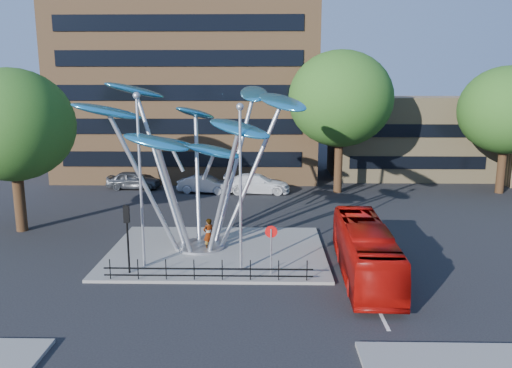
{
  "coord_description": "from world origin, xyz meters",
  "views": [
    {
      "loc": [
        1.73,
        -20.67,
        9.38
      ],
      "look_at": [
        1.24,
        4.0,
        4.36
      ],
      "focal_mm": 35.0,
      "sensor_mm": 36.0,
      "label": 1
    }
  ],
  "objects_px": {
    "tree_far": "(507,110)",
    "no_entry_sign_island": "(271,241)",
    "leaf_sculpture": "(197,129)",
    "red_bus": "(365,250)",
    "parked_car_right": "(257,184)",
    "street_lamp_left": "(140,166)",
    "tree_right": "(340,99)",
    "parked_car_left": "(134,180)",
    "parked_car_mid": "(205,184)",
    "traffic_light_island": "(127,225)",
    "street_lamp_right": "(240,173)",
    "tree_left": "(12,125)",
    "pedestrian": "(209,234)"
  },
  "relations": [
    {
      "from": "traffic_light_island",
      "to": "red_bus",
      "type": "bearing_deg",
      "value": 0.98
    },
    {
      "from": "pedestrian",
      "to": "parked_car_mid",
      "type": "bearing_deg",
      "value": -119.16
    },
    {
      "from": "parked_car_right",
      "to": "tree_right",
      "type": "bearing_deg",
      "value": -85.0
    },
    {
      "from": "street_lamp_left",
      "to": "red_bus",
      "type": "relative_size",
      "value": 0.93
    },
    {
      "from": "tree_far",
      "to": "tree_right",
      "type": "bearing_deg",
      "value": -180.0
    },
    {
      "from": "no_entry_sign_island",
      "to": "parked_car_left",
      "type": "height_order",
      "value": "no_entry_sign_island"
    },
    {
      "from": "tree_left",
      "to": "parked_car_right",
      "type": "xyz_separation_m",
      "value": [
        14.98,
        11.53,
        -5.97
      ]
    },
    {
      "from": "street_lamp_right",
      "to": "traffic_light_island",
      "type": "xyz_separation_m",
      "value": [
        -5.5,
        -0.5,
        -2.48
      ]
    },
    {
      "from": "tree_right",
      "to": "red_bus",
      "type": "height_order",
      "value": "tree_right"
    },
    {
      "from": "tree_far",
      "to": "leaf_sculpture",
      "type": "distance_m",
      "value": 28.53
    },
    {
      "from": "leaf_sculpture",
      "to": "tree_left",
      "type": "bearing_deg",
      "value": 164.45
    },
    {
      "from": "tree_right",
      "to": "tree_far",
      "type": "height_order",
      "value": "tree_right"
    },
    {
      "from": "pedestrian",
      "to": "parked_car_left",
      "type": "relative_size",
      "value": 0.38
    },
    {
      "from": "parked_car_mid",
      "to": "red_bus",
      "type": "bearing_deg",
      "value": -141.94
    },
    {
      "from": "tree_right",
      "to": "tree_far",
      "type": "bearing_deg",
      "value": 0.0
    },
    {
      "from": "street_lamp_right",
      "to": "parked_car_mid",
      "type": "relative_size",
      "value": 1.79
    },
    {
      "from": "red_bus",
      "to": "street_lamp_right",
      "type": "bearing_deg",
      "value": 179.46
    },
    {
      "from": "pedestrian",
      "to": "parked_car_right",
      "type": "height_order",
      "value": "pedestrian"
    },
    {
      "from": "tree_left",
      "to": "traffic_light_island",
      "type": "bearing_deg",
      "value": -39.81
    },
    {
      "from": "tree_right",
      "to": "street_lamp_left",
      "type": "xyz_separation_m",
      "value": [
        -12.5,
        -18.5,
        -2.68
      ]
    },
    {
      "from": "street_lamp_left",
      "to": "parked_car_mid",
      "type": "height_order",
      "value": "street_lamp_left"
    },
    {
      "from": "red_bus",
      "to": "traffic_light_island",
      "type": "bearing_deg",
      "value": -176.73
    },
    {
      "from": "parked_car_left",
      "to": "parked_car_right",
      "type": "xyz_separation_m",
      "value": [
        11.1,
        -1.47,
        0.01
      ]
    },
    {
      "from": "no_entry_sign_island",
      "to": "parked_car_mid",
      "type": "xyz_separation_m",
      "value": [
        -5.52,
        18.97,
        -1.05
      ]
    },
    {
      "from": "parked_car_right",
      "to": "street_lamp_left",
      "type": "bearing_deg",
      "value": 164.3
    },
    {
      "from": "parked_car_mid",
      "to": "street_lamp_right",
      "type": "bearing_deg",
      "value": -157.98
    },
    {
      "from": "tree_far",
      "to": "no_entry_sign_island",
      "type": "bearing_deg",
      "value": -135.75
    },
    {
      "from": "leaf_sculpture",
      "to": "tree_right",
      "type": "bearing_deg",
      "value": 56.69
    },
    {
      "from": "tree_far",
      "to": "red_bus",
      "type": "distance_m",
      "value": 25.36
    },
    {
      "from": "tree_left",
      "to": "street_lamp_right",
      "type": "xyz_separation_m",
      "value": [
        14.5,
        -7.0,
        -1.7
      ]
    },
    {
      "from": "tree_left",
      "to": "tree_far",
      "type": "bearing_deg",
      "value": 18.43
    },
    {
      "from": "tree_left",
      "to": "parked_car_right",
      "type": "relative_size",
      "value": 1.81
    },
    {
      "from": "tree_right",
      "to": "parked_car_left",
      "type": "height_order",
      "value": "tree_right"
    },
    {
      "from": "traffic_light_island",
      "to": "parked_car_mid",
      "type": "xyz_separation_m",
      "value": [
        1.48,
        18.99,
        -1.85
      ]
    },
    {
      "from": "leaf_sculpture",
      "to": "no_entry_sign_island",
      "type": "height_order",
      "value": "leaf_sculpture"
    },
    {
      "from": "tree_right",
      "to": "tree_left",
      "type": "relative_size",
      "value": 1.17
    },
    {
      "from": "red_bus",
      "to": "parked_car_right",
      "type": "xyz_separation_m",
      "value": [
        -5.62,
        18.84,
        -0.5
      ]
    },
    {
      "from": "tree_far",
      "to": "parked_car_mid",
      "type": "height_order",
      "value": "tree_far"
    },
    {
      "from": "street_lamp_left",
      "to": "parked_car_right",
      "type": "height_order",
      "value": "street_lamp_left"
    },
    {
      "from": "street_lamp_right",
      "to": "tree_left",
      "type": "bearing_deg",
      "value": 154.23
    },
    {
      "from": "traffic_light_island",
      "to": "pedestrian",
      "type": "xyz_separation_m",
      "value": [
        3.52,
        3.64,
        -1.57
      ]
    },
    {
      "from": "tree_far",
      "to": "parked_car_right",
      "type": "xyz_separation_m",
      "value": [
        -21.02,
        -0.47,
        -6.28
      ]
    },
    {
      "from": "street_lamp_left",
      "to": "no_entry_sign_island",
      "type": "relative_size",
      "value": 3.59
    },
    {
      "from": "traffic_light_island",
      "to": "red_bus",
      "type": "distance_m",
      "value": 11.67
    },
    {
      "from": "street_lamp_left",
      "to": "tree_left",
      "type": "bearing_deg",
      "value": 145.62
    },
    {
      "from": "street_lamp_left",
      "to": "parked_car_mid",
      "type": "bearing_deg",
      "value": 86.89
    },
    {
      "from": "parked_car_left",
      "to": "traffic_light_island",
      "type": "bearing_deg",
      "value": -162.84
    },
    {
      "from": "tree_left",
      "to": "street_lamp_right",
      "type": "bearing_deg",
      "value": -25.77
    },
    {
      "from": "no_entry_sign_island",
      "to": "pedestrian",
      "type": "height_order",
      "value": "no_entry_sign_island"
    },
    {
      "from": "traffic_light_island",
      "to": "parked_car_left",
      "type": "height_order",
      "value": "traffic_light_island"
    }
  ]
}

